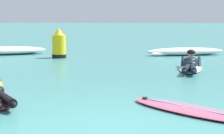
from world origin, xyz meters
TOP-DOWN VIEW (x-y plane):
  - ground_plane at (0.00, 10.00)m, footprint 120.00×120.00m
  - surfer_far at (1.33, 6.07)m, footprint 0.77×2.66m
  - drifting_surfboard at (1.00, 1.19)m, footprint 2.03×1.91m
  - whitewater_front at (-5.01, 9.67)m, footprint 3.02×2.00m
  - whitewater_mid_right at (1.42, 10.11)m, footprint 2.86×1.41m
  - channel_marker_buoy at (-2.80, 8.70)m, footprint 0.47×0.47m

SIDE VIEW (x-z plane):
  - ground_plane at x=0.00m, z-range 0.00..0.00m
  - drifting_surfboard at x=1.00m, z-range -0.05..0.11m
  - whitewater_mid_right at x=1.42m, z-range -0.01..0.26m
  - whitewater_front at x=-5.01m, z-range -0.01..0.27m
  - surfer_far at x=1.33m, z-range -0.13..0.40m
  - channel_marker_buoy at x=-2.80m, z-range -0.10..0.90m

